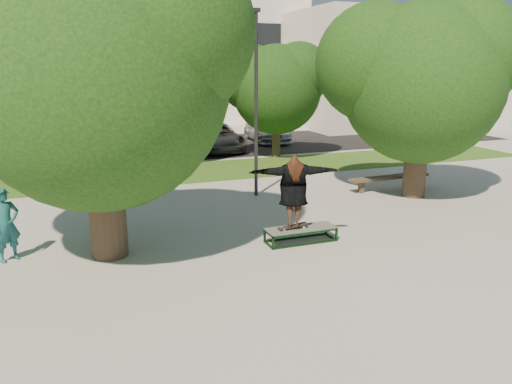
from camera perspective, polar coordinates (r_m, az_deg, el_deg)
name	(u,v)px	position (r m, az deg, el deg)	size (l,w,h in m)	color
ground	(290,247)	(12.44, 3.88, -6.29)	(120.00, 120.00, 0.00)	gray
grass_strip	(219,170)	(21.37, -4.27, 2.52)	(30.00, 4.00, 0.02)	#274E16
asphalt_strip	(166,148)	(27.37, -10.19, 4.94)	(40.00, 8.00, 0.01)	black
tree_left	(91,63)	(11.68, -18.32, 13.86)	(6.96, 5.95, 7.12)	#38281E
tree_right	(419,74)	(17.42, 18.11, 12.73)	(6.24, 5.33, 6.51)	#38281E
bg_tree_left	(17,82)	(21.71, -25.67, 11.28)	(5.28, 4.51, 5.77)	#38281E
bg_tree_mid	(155,73)	(22.97, -11.46, 13.18)	(5.76, 4.92, 6.24)	#38281E
bg_tree_right	(275,84)	(24.04, 2.17, 12.24)	(5.04, 4.31, 5.43)	#38281E
lamppost	(256,103)	(16.69, 0.01, 10.14)	(0.25, 0.15, 6.11)	#2D2D30
office_building	(97,16)	(42.80, -17.73, 18.58)	(30.00, 14.12, 16.00)	silver
side_building	(387,70)	(39.81, 14.79, 13.36)	(15.00, 10.00, 8.00)	beige
grind_box	(301,235)	(12.76, 5.13, -4.88)	(1.80, 0.60, 0.38)	black
skater_rig	(294,191)	(12.33, 4.31, 0.14)	(2.32, 1.17, 1.90)	white
bystander	(6,225)	(12.65, -26.64, -3.38)	(0.63, 0.41, 1.72)	#175359
bench	(389,178)	(18.55, 14.97, 1.53)	(3.24, 0.55, 0.50)	#493D2C
car_silver_a	(38,147)	(24.66, -23.65, 4.77)	(1.84, 4.58, 1.56)	silver
car_dark	(164,140)	(25.06, -10.46, 5.82)	(1.61, 4.62, 1.52)	black
car_grey	(217,137)	(26.43, -4.46, 6.28)	(2.26, 4.90, 1.36)	#55555A
car_silver_b	(266,130)	(29.41, 1.20, 7.11)	(1.87, 4.59, 1.33)	#B2B3B7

